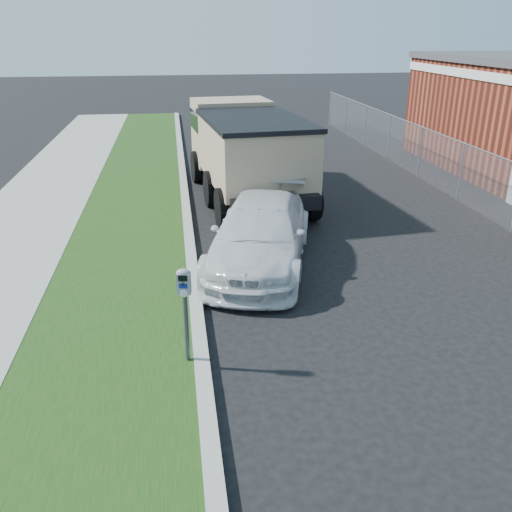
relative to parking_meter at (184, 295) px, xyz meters
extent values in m
plane|color=black|center=(2.81, 1.05, -1.29)|extent=(120.00, 120.00, 0.00)
cube|color=gray|center=(0.21, 3.05, -1.22)|extent=(0.25, 50.00, 0.15)
cube|color=#12370F|center=(-1.39, 3.05, -1.23)|extent=(3.00, 50.00, 0.13)
plane|color=slate|center=(8.81, 8.05, -0.39)|extent=(0.00, 30.00, 30.00)
cylinder|color=gray|center=(8.81, 8.05, 0.51)|extent=(0.04, 30.00, 0.04)
cylinder|color=gray|center=(8.81, 8.05, -0.39)|extent=(0.06, 0.06, 1.80)
cylinder|color=gray|center=(8.81, 11.05, -0.39)|extent=(0.06, 0.06, 1.80)
cylinder|color=gray|center=(8.81, 14.05, -0.39)|extent=(0.06, 0.06, 1.80)
cylinder|color=gray|center=(8.81, 17.05, -0.39)|extent=(0.06, 0.06, 1.80)
cylinder|color=gray|center=(8.81, 20.05, -0.39)|extent=(0.06, 0.06, 1.80)
cylinder|color=gray|center=(8.81, 23.05, -0.39)|extent=(0.06, 0.06, 1.80)
cube|color=silver|center=(10.29, 9.05, 2.31)|extent=(0.06, 14.00, 0.30)
cylinder|color=#3F4247|center=(0.00, 0.00, -0.57)|extent=(0.09, 0.09, 1.15)
cube|color=slate|center=(0.00, 0.00, 0.20)|extent=(0.23, 0.17, 0.34)
ellipsoid|color=slate|center=(0.00, 0.00, 0.37)|extent=(0.24, 0.18, 0.13)
cube|color=black|center=(-0.01, -0.07, 0.31)|extent=(0.14, 0.04, 0.09)
cube|color=navy|center=(-0.01, -0.07, 0.19)|extent=(0.13, 0.03, 0.08)
cylinder|color=silver|center=(-0.01, -0.07, 0.06)|extent=(0.13, 0.03, 0.13)
cube|color=#3F4247|center=(-0.01, -0.07, 0.22)|extent=(0.05, 0.01, 0.06)
imported|color=silver|center=(1.80, 4.01, -0.55)|extent=(3.42, 5.47, 1.48)
cube|color=black|center=(2.22, 9.24, -0.50)|extent=(3.06, 7.22, 0.38)
cube|color=#957C60|center=(1.99, 11.76, 0.41)|extent=(2.75, 2.21, 2.20)
cube|color=black|center=(1.99, 11.76, 0.85)|extent=(2.79, 2.23, 0.66)
cube|color=#957C60|center=(2.31, 8.37, 0.41)|extent=(3.05, 4.84, 1.76)
cube|color=black|center=(2.31, 8.37, 1.32)|extent=(3.17, 4.96, 0.13)
cube|color=black|center=(1.89, 12.80, -0.58)|extent=(2.64, 0.41, 0.33)
cylinder|color=black|center=(0.74, 11.53, -0.74)|extent=(0.45, 1.13, 1.10)
cylinder|color=black|center=(3.25, 11.77, -0.74)|extent=(0.45, 1.13, 1.10)
cylinder|color=black|center=(1.02, 8.58, -0.74)|extent=(0.45, 1.13, 1.10)
cylinder|color=black|center=(3.53, 8.82, -0.74)|extent=(0.45, 1.13, 1.10)
cylinder|color=black|center=(1.20, 6.61, -0.74)|extent=(0.45, 1.13, 1.10)
cylinder|color=black|center=(3.72, 6.85, -0.74)|extent=(0.45, 1.13, 1.10)
camera|label=1|loc=(-0.02, -7.46, 3.74)|focal=38.00mm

